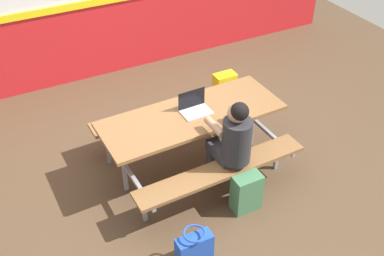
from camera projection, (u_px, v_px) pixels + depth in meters
name	position (u px, v px, depth m)	size (l,w,h in m)	color
ground_plane	(177.00, 171.00, 5.38)	(10.00, 10.00, 0.02)	#4C3826
picnic_table_main	(192.00, 126.00, 5.10)	(2.04, 1.60, 0.74)	brown
student_nearer	(232.00, 140.00, 4.69)	(0.37, 0.53, 1.21)	#2D2D38
laptop_silver	(195.00, 107.00, 5.02)	(0.33, 0.23, 0.22)	silver
backpack_dark	(224.00, 88.00, 6.39)	(0.30, 0.22, 0.44)	yellow
tote_bag_bright	(194.00, 250.00, 4.23)	(0.34, 0.21, 0.43)	#1E47B2
satchel_spare	(246.00, 192.00, 4.79)	(0.30, 0.22, 0.44)	#3F724C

